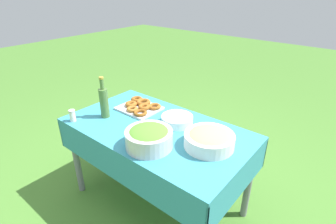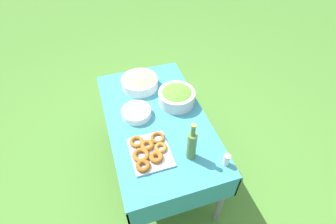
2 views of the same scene
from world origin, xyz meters
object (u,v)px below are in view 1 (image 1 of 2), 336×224
at_px(salad_bowl, 149,137).
at_px(olive_oil_bottle, 104,102).
at_px(pasta_bowl, 209,139).
at_px(plate_stack, 177,120).
at_px(donut_platter, 140,106).

relative_size(salad_bowl, olive_oil_bottle, 0.93).
relative_size(pasta_bowl, plate_stack, 1.37).
bearing_deg(olive_oil_bottle, salad_bowl, 171.19).
relative_size(donut_platter, plate_stack, 1.52).
relative_size(salad_bowl, pasta_bowl, 0.94).
height_order(pasta_bowl, plate_stack, pasta_bowl).
relative_size(pasta_bowl, donut_platter, 0.90).
xyz_separation_m(pasta_bowl, olive_oil_bottle, (0.82, 0.16, 0.07)).
bearing_deg(olive_oil_bottle, donut_platter, -112.35).
distance_m(donut_platter, plate_stack, 0.38).
bearing_deg(salad_bowl, donut_platter, -39.16).
relative_size(salad_bowl, donut_platter, 0.85).
bearing_deg(plate_stack, salad_bowl, 97.56).
xyz_separation_m(pasta_bowl, donut_platter, (0.72, -0.11, -0.03)).
xyz_separation_m(pasta_bowl, plate_stack, (0.34, -0.11, -0.03)).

